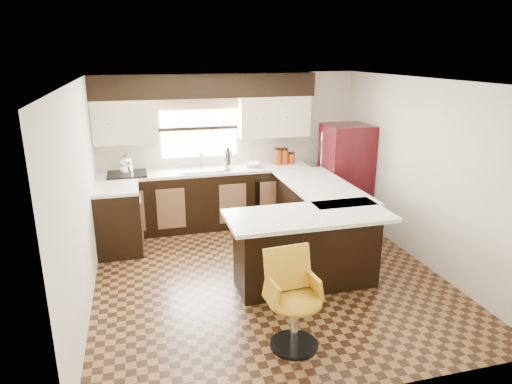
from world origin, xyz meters
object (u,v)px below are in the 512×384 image
object	(u,v)px
peninsula_return	(306,250)
bar_chair	(295,302)
peninsula_long	(316,219)
refrigerator	(345,175)

from	to	relation	value
peninsula_return	bar_chair	bearing A→B (deg)	-115.73
peninsula_long	refrigerator	bearing A→B (deg)	45.81
peninsula_return	refrigerator	xyz separation A→B (m)	(1.36, 1.83, 0.36)
peninsula_return	refrigerator	bearing A→B (deg)	53.46
peninsula_long	peninsula_return	bearing A→B (deg)	-118.30
refrigerator	peninsula_return	bearing A→B (deg)	-126.54
peninsula_return	refrigerator	distance (m)	2.31
peninsula_long	bar_chair	bearing A→B (deg)	-116.95
peninsula_long	refrigerator	world-z (taller)	refrigerator
refrigerator	bar_chair	xyz separation A→B (m)	(-1.89, -2.95, -0.34)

